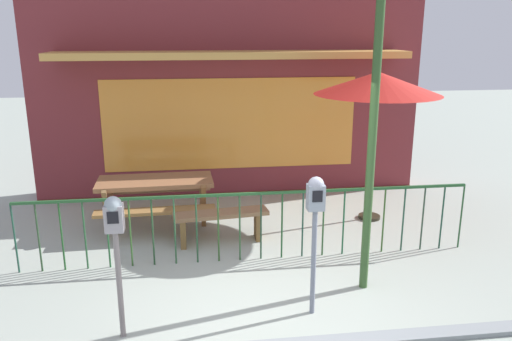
% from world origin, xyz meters
% --- Properties ---
extents(ground, '(40.00, 40.00, 0.00)m').
position_xyz_m(ground, '(0.00, 0.00, 0.00)').
color(ground, '#98A297').
extents(pub_storefront, '(7.25, 1.36, 5.36)m').
position_xyz_m(pub_storefront, '(0.00, 4.85, 2.66)').
color(pub_storefront, '#4C2811').
rests_on(pub_storefront, ground).
extents(patio_fence_front, '(6.12, 0.04, 0.97)m').
position_xyz_m(patio_fence_front, '(0.00, 1.63, 0.66)').
color(patio_fence_front, '#214F27').
rests_on(patio_fence_front, ground).
extents(picnic_table_left, '(1.84, 1.41, 0.79)m').
position_xyz_m(picnic_table_left, '(-1.34, 3.08, 0.61)').
color(picnic_table_left, brown).
rests_on(picnic_table_left, ground).
extents(patio_umbrella, '(2.00, 2.00, 2.43)m').
position_xyz_m(patio_umbrella, '(2.17, 2.93, 2.24)').
color(patio_umbrella, black).
rests_on(patio_umbrella, ground).
extents(patio_bench, '(1.43, 0.48, 0.48)m').
position_xyz_m(patio_bench, '(-0.36, 2.26, 0.35)').
color(patio_bench, brown).
rests_on(patio_bench, ground).
extents(parking_meter_near, '(0.18, 0.17, 1.52)m').
position_xyz_m(parking_meter_near, '(-1.53, -0.01, 1.18)').
color(parking_meter_near, slate).
rests_on(parking_meter_near, ground).
extents(parking_meter_far, '(0.18, 0.17, 1.59)m').
position_xyz_m(parking_meter_far, '(0.52, 0.18, 1.23)').
color(parking_meter_far, slate).
rests_on(parking_meter_far, ground).
extents(street_lamp, '(0.28, 0.28, 3.99)m').
position_xyz_m(street_lamp, '(1.29, 0.67, 2.60)').
color(street_lamp, '#2F4F26').
rests_on(street_lamp, ground).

